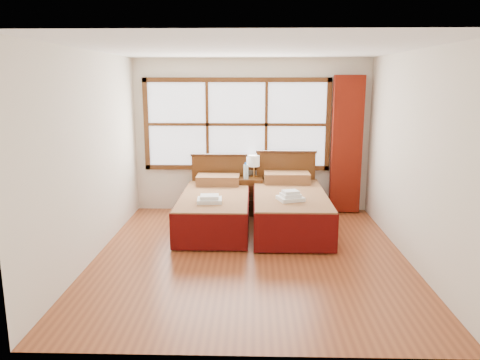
{
  "coord_description": "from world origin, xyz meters",
  "views": [
    {
      "loc": [
        0.03,
        -5.73,
        2.24
      ],
      "look_at": [
        -0.15,
        0.7,
        0.86
      ],
      "focal_mm": 35.0,
      "sensor_mm": 36.0,
      "label": 1
    }
  ],
  "objects": [
    {
      "name": "nightstand",
      "position": [
        -0.04,
        1.99,
        0.31
      ],
      "size": [
        0.47,
        0.46,
        0.62
      ],
      "color": "#502B11",
      "rests_on": "floor"
    },
    {
      "name": "bed_left",
      "position": [
        -0.55,
        1.2,
        0.31
      ],
      "size": [
        1.04,
        2.06,
        1.0
      ],
      "color": "#361A0B",
      "rests_on": "floor"
    },
    {
      "name": "bottle_near",
      "position": [
        -0.09,
        1.9,
        0.75
      ],
      "size": [
        0.07,
        0.07,
        0.28
      ],
      "color": "#C2EAFA",
      "rests_on": "nightstand"
    },
    {
      "name": "bed_right",
      "position": [
        0.59,
        1.2,
        0.33
      ],
      "size": [
        1.1,
        2.12,
        1.07
      ],
      "color": "#361A0B",
      "rests_on": "floor"
    },
    {
      "name": "lamp",
      "position": [
        0.05,
        2.09,
        0.88
      ],
      "size": [
        0.19,
        0.19,
        0.37
      ],
      "color": "gold",
      "rests_on": "nightstand"
    },
    {
      "name": "towels_left",
      "position": [
        -0.59,
        0.69,
        0.58
      ],
      "size": [
        0.37,
        0.33,
        0.1
      ],
      "rotation": [
        0.0,
        0.0,
        0.07
      ],
      "color": "white",
      "rests_on": "bed_left"
    },
    {
      "name": "window",
      "position": [
        -0.25,
        2.21,
        1.5
      ],
      "size": [
        3.16,
        0.06,
        1.56
      ],
      "color": "white",
      "rests_on": "wall_back"
    },
    {
      "name": "wall_right",
      "position": [
        2.0,
        0.0,
        1.3
      ],
      "size": [
        0.0,
        4.5,
        4.5
      ],
      "primitive_type": "plane",
      "rotation": [
        1.57,
        0.0,
        -1.57
      ],
      "color": "silver",
      "rests_on": "floor"
    },
    {
      "name": "floor",
      "position": [
        0.0,
        0.0,
        0.0
      ],
      "size": [
        4.5,
        4.5,
        0.0
      ],
      "primitive_type": "plane",
      "color": "brown",
      "rests_on": "ground"
    },
    {
      "name": "wall_back",
      "position": [
        0.0,
        2.25,
        1.3
      ],
      "size": [
        4.0,
        0.0,
        4.0
      ],
      "primitive_type": "plane",
      "rotation": [
        1.57,
        0.0,
        0.0
      ],
      "color": "silver",
      "rests_on": "floor"
    },
    {
      "name": "ceiling",
      "position": [
        0.0,
        0.0,
        2.6
      ],
      "size": [
        4.5,
        4.5,
        0.0
      ],
      "primitive_type": "plane",
      "rotation": [
        3.14,
        0.0,
        0.0
      ],
      "color": "white",
      "rests_on": "wall_back"
    },
    {
      "name": "curtain",
      "position": [
        1.6,
        2.11,
        1.17
      ],
      "size": [
        0.5,
        0.16,
        2.3
      ],
      "primitive_type": "cube",
      "color": "maroon",
      "rests_on": "wall_back"
    },
    {
      "name": "bottle_far",
      "position": [
        -0.08,
        1.89,
        0.73
      ],
      "size": [
        0.06,
        0.06,
        0.24
      ],
      "color": "#C2EAFA",
      "rests_on": "nightstand"
    },
    {
      "name": "towels_right",
      "position": [
        0.56,
        0.7,
        0.63
      ],
      "size": [
        0.41,
        0.38,
        0.14
      ],
      "rotation": [
        0.0,
        0.0,
        0.31
      ],
      "color": "white",
      "rests_on": "bed_right"
    },
    {
      "name": "wall_left",
      "position": [
        -2.0,
        0.0,
        1.3
      ],
      "size": [
        0.0,
        4.5,
        4.5
      ],
      "primitive_type": "plane",
      "rotation": [
        1.57,
        0.0,
        1.57
      ],
      "color": "silver",
      "rests_on": "floor"
    }
  ]
}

